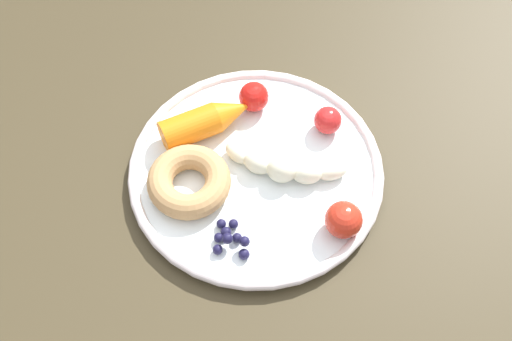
{
  "coord_description": "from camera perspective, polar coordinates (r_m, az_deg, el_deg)",
  "views": [
    {
      "loc": [
        -0.07,
        -0.42,
        1.4
      ],
      "look_at": [
        -0.02,
        -0.02,
        0.74
      ],
      "focal_mm": 48.63,
      "sensor_mm": 36.0,
      "label": 1
    }
  ],
  "objects": [
    {
      "name": "blueberry_pile",
      "position": [
        0.73,
        -2.12,
        -5.6
      ],
      "size": [
        0.04,
        0.05,
        0.02
      ],
      "color": "#191638",
      "rests_on": "plate"
    },
    {
      "name": "tomato_mid",
      "position": [
        0.8,
        5.92,
        4.13
      ],
      "size": [
        0.03,
        0.03,
        0.03
      ],
      "primitive_type": "sphere",
      "color": "red",
      "rests_on": "plate"
    },
    {
      "name": "carrot_orange",
      "position": [
        0.79,
        -4.0,
        4.11
      ],
      "size": [
        0.12,
        0.07,
        0.04
      ],
      "color": "orange",
      "rests_on": "plate"
    },
    {
      "name": "tomato_far",
      "position": [
        0.73,
        7.22,
        -4.04
      ],
      "size": [
        0.04,
        0.04,
        0.04
      ],
      "primitive_type": "sphere",
      "color": "red",
      "rests_on": "plate"
    },
    {
      "name": "dining_table",
      "position": [
        0.88,
        1.11,
        -2.39
      ],
      "size": [
        1.06,
        0.82,
        0.73
      ],
      "color": "#3B311E",
      "rests_on": "ground_plane"
    },
    {
      "name": "banana",
      "position": [
        0.76,
        2.22,
        0.33
      ],
      "size": [
        0.14,
        0.07,
        0.03
      ],
      "color": "beige",
      "rests_on": "plate"
    },
    {
      "name": "plate",
      "position": [
        0.78,
        0.0,
        -0.11
      ],
      "size": [
        0.29,
        0.29,
        0.02
      ],
      "color": "white",
      "rests_on": "dining_table"
    },
    {
      "name": "donut",
      "position": [
        0.76,
        -5.53,
        -0.91
      ],
      "size": [
        0.13,
        0.13,
        0.03
      ],
      "primitive_type": "torus",
      "rotation": [
        0.0,
        0.0,
        2.29
      ],
      "color": "tan",
      "rests_on": "plate"
    },
    {
      "name": "tomato_near",
      "position": [
        0.81,
        -0.18,
        6.09
      ],
      "size": [
        0.04,
        0.04,
        0.04
      ],
      "primitive_type": "sphere",
      "color": "red",
      "rests_on": "plate"
    }
  ]
}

